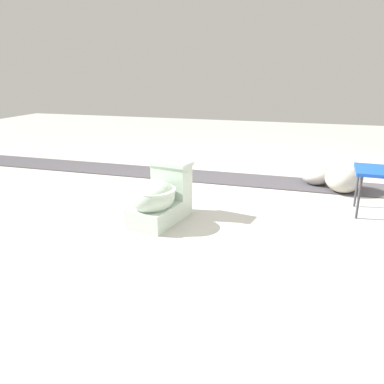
{
  "coord_description": "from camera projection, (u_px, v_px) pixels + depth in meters",
  "views": [
    {
      "loc": [
        3.19,
        1.22,
        1.28
      ],
      "look_at": [
        0.28,
        0.35,
        0.3
      ],
      "focal_mm": 35.0,
      "sensor_mm": 36.0,
      "label": 1
    }
  ],
  "objects": [
    {
      "name": "gravel_strip",
      "position": [
        239.0,
        179.0,
        4.63
      ],
      "size": [
        0.56,
        8.0,
        0.01
      ],
      "primitive_type": "cube",
      "color": "#423F44",
      "rests_on": "ground"
    },
    {
      "name": "boulder_near",
      "position": [
        316.0,
        175.0,
        4.41
      ],
      "size": [
        0.45,
        0.45,
        0.23
      ],
      "primitive_type": "ellipsoid",
      "rotation": [
        0.0,
        0.0,
        0.48
      ],
      "color": "#B7B2AD",
      "rests_on": "ground"
    },
    {
      "name": "toilet",
      "position": [
        159.0,
        198.0,
        3.29
      ],
      "size": [
        0.69,
        0.49,
        0.52
      ],
      "rotation": [
        0.0,
        0.0,
        -0.2
      ],
      "color": "#B2C6B7",
      "rests_on": "ground"
    },
    {
      "name": "ground_plane",
      "position": [
        165.0,
        210.0,
        3.63
      ],
      "size": [
        14.0,
        14.0,
        0.0
      ],
      "primitive_type": "plane",
      "color": "#A8A59E"
    },
    {
      "name": "boulder_far",
      "position": [
        344.0,
        178.0,
        4.12
      ],
      "size": [
        0.58,
        0.54,
        0.32
      ],
      "primitive_type": "ellipsoid",
      "rotation": [
        0.0,
        0.0,
        2.74
      ],
      "color": "#ADA899",
      "rests_on": "ground"
    }
  ]
}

